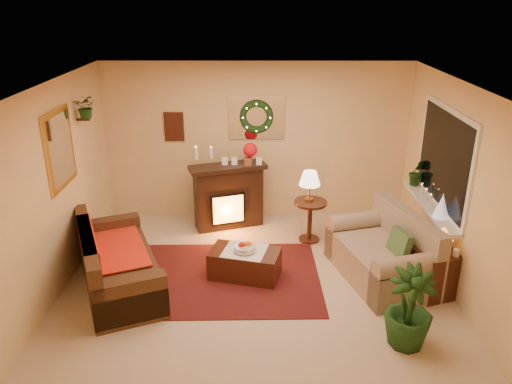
{
  "coord_description": "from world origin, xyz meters",
  "views": [
    {
      "loc": [
        0.03,
        -5.73,
        3.57
      ],
      "look_at": [
        0.0,
        0.35,
        1.15
      ],
      "focal_mm": 35.0,
      "sensor_mm": 36.0,
      "label": 1
    }
  ],
  "objects_px": {
    "side_table_round": "(310,221)",
    "coffee_table": "(245,263)",
    "fireplace": "(228,195)",
    "sofa": "(118,257)",
    "end_table_square": "(434,275)",
    "loveseat": "(381,249)"
  },
  "relations": [
    {
      "from": "loveseat",
      "to": "coffee_table",
      "type": "bearing_deg",
      "value": 163.43
    },
    {
      "from": "fireplace",
      "to": "end_table_square",
      "type": "relative_size",
      "value": 1.78
    },
    {
      "from": "fireplace",
      "to": "side_table_round",
      "type": "xyz_separation_m",
      "value": [
        1.27,
        -0.52,
        -0.23
      ]
    },
    {
      "from": "side_table_round",
      "to": "coffee_table",
      "type": "height_order",
      "value": "side_table_round"
    },
    {
      "from": "fireplace",
      "to": "side_table_round",
      "type": "bearing_deg",
      "value": -40.85
    },
    {
      "from": "fireplace",
      "to": "end_table_square",
      "type": "distance_m",
      "value": 3.38
    },
    {
      "from": "sofa",
      "to": "end_table_square",
      "type": "relative_size",
      "value": 3.21
    },
    {
      "from": "sofa",
      "to": "coffee_table",
      "type": "height_order",
      "value": "sofa"
    },
    {
      "from": "sofa",
      "to": "loveseat",
      "type": "xyz_separation_m",
      "value": [
        3.43,
        0.23,
        -0.01
      ]
    },
    {
      "from": "end_table_square",
      "to": "coffee_table",
      "type": "height_order",
      "value": "end_table_square"
    },
    {
      "from": "fireplace",
      "to": "side_table_round",
      "type": "distance_m",
      "value": 1.4
    },
    {
      "from": "sofa",
      "to": "fireplace",
      "type": "bearing_deg",
      "value": 31.69
    },
    {
      "from": "side_table_round",
      "to": "coffee_table",
      "type": "distance_m",
      "value": 1.45
    },
    {
      "from": "sofa",
      "to": "end_table_square",
      "type": "xyz_separation_m",
      "value": [
        4.03,
        -0.16,
        -0.16
      ]
    },
    {
      "from": "side_table_round",
      "to": "fireplace",
      "type": "bearing_deg",
      "value": 157.68
    },
    {
      "from": "loveseat",
      "to": "sofa",
      "type": "bearing_deg",
      "value": 167.62
    },
    {
      "from": "fireplace",
      "to": "sofa",
      "type": "bearing_deg",
      "value": -144.12
    },
    {
      "from": "fireplace",
      "to": "coffee_table",
      "type": "bearing_deg",
      "value": -97.81
    },
    {
      "from": "side_table_round",
      "to": "coffee_table",
      "type": "bearing_deg",
      "value": -132.02
    },
    {
      "from": "loveseat",
      "to": "end_table_square",
      "type": "xyz_separation_m",
      "value": [
        0.6,
        -0.39,
        -0.15
      ]
    },
    {
      "from": "loveseat",
      "to": "coffee_table",
      "type": "relative_size",
      "value": 1.72
    },
    {
      "from": "fireplace",
      "to": "coffee_table",
      "type": "xyz_separation_m",
      "value": [
        0.3,
        -1.6,
        -0.34
      ]
    }
  ]
}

